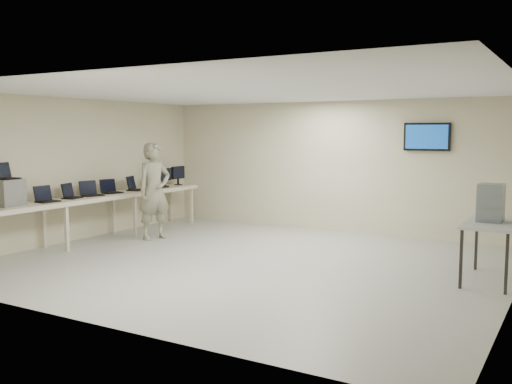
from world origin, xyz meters
The scene contains 15 objects.
room centered at (0.03, 0.06, 1.41)m, with size 8.01×7.01×2.81m.
workbench centered at (-3.59, 0.00, 0.83)m, with size 0.76×6.00×0.90m.
equipment_box centered at (-3.65, -1.80, 1.13)m, with size 0.38×0.44×0.45m, color slate.
laptop_on_box centered at (-3.71, -1.80, 1.43)m, with size 0.35×0.40×0.28m.
laptop_0 centered at (-3.60, -1.09, 0.97)m, with size 0.33×0.39×0.29m.
laptop_1 centered at (-3.66, -0.47, 0.97)m, with size 0.38×0.41×0.28m.
laptop_2 centered at (-3.63, 0.02, 0.98)m, with size 0.41×0.44×0.29m.
laptop_3 centered at (-3.65, 0.58, 0.97)m, with size 0.39×0.42×0.28m.
laptop_4 centered at (-3.64, 1.26, 0.98)m, with size 0.42×0.45×0.30m.
laptop_5 centered at (-3.60, 1.98, 0.97)m, with size 0.32×0.39×0.29m.
monitor_near centered at (-3.60, 2.25, 1.15)m, with size 0.19×0.42×0.42m.
monitor_far centered at (-3.60, 2.74, 1.17)m, with size 0.20×0.44×0.44m.
soldier centered at (-2.72, 0.84, 0.97)m, with size 0.70×0.46×1.93m, color slate.
side_table centered at (3.60, 0.71, 0.80)m, with size 0.68×1.45×0.87m.
storage_bins centered at (3.58, 0.71, 1.14)m, with size 0.34×0.38×0.54m.
Camera 1 is at (4.71, -7.95, 2.14)m, focal length 40.00 mm.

